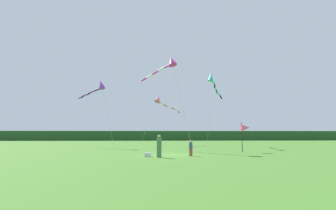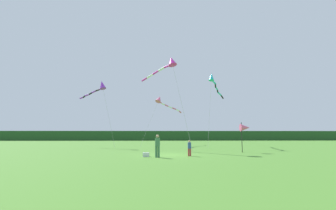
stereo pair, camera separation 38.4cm
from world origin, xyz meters
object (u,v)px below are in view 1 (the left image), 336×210
Objects in this scene: banner_flag_pole at (245,128)px; kite_rainbow at (161,101)px; person_adult at (159,145)px; cooler_box at (147,155)px; kite_cyan at (213,81)px; person_child at (191,147)px; kite_magenta at (168,64)px; kite_purple at (99,86)px.

kite_rainbow is (-7.73, 13.51, 4.38)m from banner_flag_pole.
person_adult is 0.20× the size of kite_rainbow.
kite_cyan reaches higher than cooler_box.
person_child is at bearing -111.19° from kite_cyan.
kite_rainbow is (0.52, 18.10, 5.74)m from person_adult.
kite_magenta reaches higher than banner_flag_pole.
kite_magenta is 1.13× the size of kite_purple.
person_adult is 0.16× the size of kite_magenta.
cooler_box is 0.18× the size of banner_flag_pole.
cooler_box is 11.77m from kite_magenta.
person_adult reaches higher than person_child.
person_adult is at bearing -91.63° from kite_rainbow.
person_adult is 3.35× the size of cooler_box.
kite_purple is at bearing -156.37° from kite_rainbow.
cooler_box is at bearing -94.49° from kite_rainbow.
kite_purple is (-7.97, 14.39, 7.19)m from person_adult.
banner_flag_pole reaches higher than person_child.
kite_magenta reaches higher than kite_rainbow.
kite_magenta is 11.40m from kite_purple.
banner_flag_pole reaches higher than person_adult.
kite_magenta is (-7.15, 3.01, 7.10)m from banner_flag_pole.
kite_magenta is at bearing -36.86° from kite_purple.
person_adult is 9.53m from banner_flag_pole.
person_child is 18.59m from kite_purple.
kite_magenta is at bearing -135.50° from kite_cyan.
kite_cyan is at bearing 44.50° from kite_magenta.
banner_flag_pole is 10.51m from kite_magenta.
banner_flag_pole reaches higher than cooler_box.
person_child is 2.46× the size of cooler_box.
cooler_box is 0.05× the size of kite_cyan.
kite_rainbow is at bearing 93.15° from kite_magenta.
kite_magenta is at bearing 74.47° from cooler_box.
banner_flag_pole is (9.11, 4.04, 2.13)m from cooler_box.
person_adult is at bearing -118.37° from kite_cyan.
person_child reaches higher than cooler_box.
person_adult is 0.59× the size of banner_flag_pole.
kite_rainbow is at bearing 23.63° from kite_purple.
person_child is 3.40m from cooler_box.
person_adult reaches higher than cooler_box.
banner_flag_pole is at bearing -60.24° from kite_rainbow.
person_child is 0.12× the size of kite_cyan.
kite_purple reaches higher than cooler_box.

